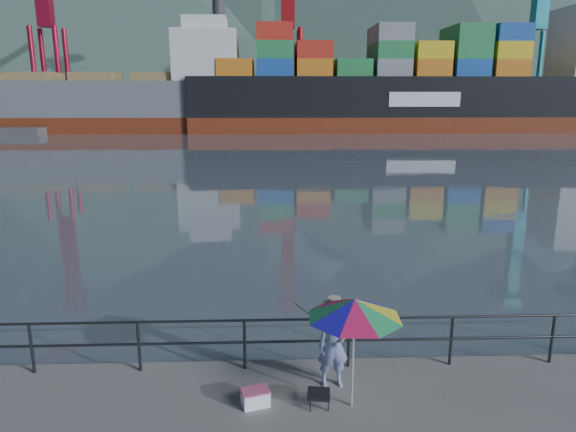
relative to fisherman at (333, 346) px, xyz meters
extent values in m
cube|color=slate|center=(-2.62, 128.93, -0.78)|extent=(500.00, 280.00, 0.00)
cube|color=#514F4C|center=(7.38, 91.93, -0.78)|extent=(200.00, 40.00, 0.40)
cylinder|color=#2D3033|center=(-2.62, 0.63, 0.22)|extent=(22.00, 0.05, 0.05)
cylinder|color=#2D3033|center=(-2.62, 0.63, -0.23)|extent=(22.00, 0.05, 0.05)
cube|color=#2D3033|center=(-2.62, 0.63, -0.28)|extent=(22.00, 0.06, 1.00)
cone|color=#385147|center=(-72.62, 198.93, 36.72)|extent=(312.00, 312.00, 75.00)
cone|color=#385147|center=(-2.62, 203.93, 33.22)|extent=(282.88, 282.88, 68.00)
cone|color=#385147|center=(57.38, 208.93, 39.22)|extent=(332.80, 332.80, 80.00)
cone|color=#385147|center=(127.38, 213.93, 30.22)|extent=(257.92, 257.92, 62.00)
cube|color=gray|center=(7.38, 90.93, 3.12)|extent=(6.00, 2.40, 7.80)
cube|color=orange|center=(13.88, 90.93, 0.52)|extent=(6.00, 2.40, 2.60)
cube|color=gray|center=(20.38, 90.93, 0.52)|extent=(6.00, 2.40, 2.60)
cube|color=yellow|center=(26.88, 90.93, 0.52)|extent=(6.00, 2.40, 2.60)
cube|color=#194CA5|center=(33.38, 90.93, 3.12)|extent=(6.00, 2.40, 7.80)
cube|color=#194CA5|center=(39.88, 90.93, 0.52)|extent=(6.00, 2.40, 2.60)
cube|color=orange|center=(46.38, 90.93, 3.12)|extent=(6.00, 2.40, 7.80)
cube|color=red|center=(52.88, 90.93, 1.82)|extent=(6.00, 2.40, 5.20)
cube|color=red|center=(7.38, 93.93, 0.52)|extent=(6.00, 2.40, 2.60)
cube|color=#194CA5|center=(13.88, 93.93, 1.82)|extent=(6.00, 2.40, 5.20)
cube|color=red|center=(20.38, 93.93, 0.52)|extent=(6.00, 2.40, 2.60)
cube|color=#194CA5|center=(26.88, 93.93, 3.12)|extent=(6.00, 2.40, 7.80)
cube|color=orange|center=(33.38, 93.93, 1.82)|extent=(6.00, 2.40, 5.20)
cube|color=orange|center=(39.88, 93.93, 3.12)|extent=(6.00, 2.40, 7.80)
cube|color=yellow|center=(46.38, 93.93, 3.12)|extent=(6.00, 2.40, 7.80)
cube|color=#194CA5|center=(52.88, 93.93, 3.12)|extent=(6.00, 2.40, 7.80)
cube|color=red|center=(59.38, 93.93, 0.52)|extent=(6.00, 2.40, 2.60)
cube|color=#267F3F|center=(7.38, 96.93, 3.12)|extent=(6.00, 2.40, 7.80)
cube|color=yellow|center=(13.88, 96.93, 0.52)|extent=(6.00, 2.40, 2.60)
cube|color=red|center=(20.38, 96.93, 1.82)|extent=(6.00, 2.40, 5.20)
imported|color=#263C92|center=(0.00, 0.00, 0.00)|extent=(0.60, 0.42, 1.56)
cylinder|color=white|center=(0.24, -0.66, 0.11)|extent=(0.04, 0.04, 1.78)
cone|color=#DE1E59|center=(0.24, -0.66, 1.00)|extent=(2.02, 2.02, 0.33)
cube|color=black|center=(-0.32, -0.64, -0.55)|extent=(0.42, 0.42, 0.05)
cube|color=#2D3033|center=(-0.32, -0.64, -0.68)|extent=(0.32, 0.32, 0.20)
cube|color=white|center=(-1.39, -0.58, -0.65)|extent=(0.52, 0.42, 0.26)
cylinder|color=black|center=(-0.33, 1.04, -0.78)|extent=(0.70, 1.49, 1.15)
cube|color=maroon|center=(-25.59, 68.90, -0.03)|extent=(49.05, 8.49, 2.50)
cube|color=slate|center=(-25.59, 68.90, 3.72)|extent=(49.05, 8.49, 5.00)
cube|color=silver|center=(-9.89, 68.90, 9.72)|extent=(9.00, 7.13, 7.00)
cube|color=maroon|center=(20.72, 69.50, -0.03)|extent=(66.06, 11.01, 2.50)
cube|color=black|center=(20.72, 69.50, 4.02)|extent=(66.06, 11.01, 5.60)
camera|label=1|loc=(-1.14, -8.35, 4.38)|focal=32.00mm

